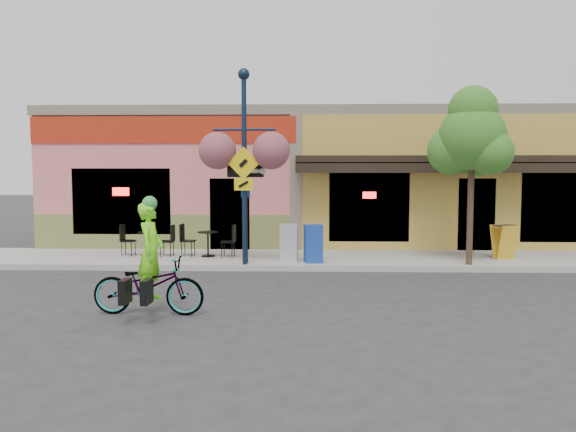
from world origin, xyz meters
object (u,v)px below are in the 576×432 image
(cyclist_rider, at_px, (151,266))
(lamp_post, at_px, (244,167))
(one_way_sign, at_px, (246,214))
(newspaper_box_grey, at_px, (289,243))
(street_tree, at_px, (471,175))
(building, at_px, (324,178))
(bicycle, at_px, (149,286))
(newspaper_box_blue, at_px, (313,244))

(cyclist_rider, distance_m, lamp_post, 4.94)
(lamp_post, distance_m, one_way_sign, 1.23)
(lamp_post, distance_m, newspaper_box_grey, 2.32)
(one_way_sign, distance_m, street_tree, 5.78)
(building, height_order, one_way_sign, building)
(cyclist_rider, bearing_deg, building, -14.50)
(lamp_post, height_order, street_tree, lamp_post)
(bicycle, bearing_deg, lamp_post, -12.94)
(lamp_post, relative_size, newspaper_box_grey, 5.04)
(lamp_post, distance_m, street_tree, 5.71)
(bicycle, height_order, street_tree, street_tree)
(newspaper_box_blue, bearing_deg, bicycle, -131.31)
(building, xyz_separation_m, one_way_sign, (-2.24, -6.56, -0.84))
(cyclist_rider, xyz_separation_m, street_tree, (6.88, 4.62, 1.56))
(building, xyz_separation_m, cyclist_rider, (-3.43, -11.31, -1.39))
(newspaper_box_grey, bearing_deg, street_tree, -2.02)
(one_way_sign, height_order, street_tree, street_tree)
(building, height_order, lamp_post, lamp_post)
(newspaper_box_blue, xyz_separation_m, newspaper_box_grey, (-0.64, 0.19, -0.00))
(lamp_post, bearing_deg, cyclist_rider, -101.75)
(lamp_post, relative_size, newspaper_box_blue, 4.99)
(cyclist_rider, relative_size, newspaper_box_grey, 1.77)
(one_way_sign, height_order, newspaper_box_blue, one_way_sign)
(lamp_post, xyz_separation_m, newspaper_box_blue, (1.74, 0.34, -1.97))
(building, height_order, newspaper_box_blue, building)
(street_tree, bearing_deg, newspaper_box_grey, 175.28)
(building, xyz_separation_m, street_tree, (3.45, -6.69, 0.17))
(cyclist_rider, bearing_deg, newspaper_box_grey, -22.15)
(lamp_post, height_order, newspaper_box_blue, lamp_post)
(lamp_post, bearing_deg, one_way_sign, 90.08)
(newspaper_box_blue, bearing_deg, cyclist_rider, -130.87)
(building, distance_m, bicycle, 11.96)
(lamp_post, height_order, newspaper_box_grey, lamp_post)
(lamp_post, xyz_separation_m, one_way_sign, (0.01, 0.28, -1.20))
(street_tree, bearing_deg, one_way_sign, 178.72)
(street_tree, bearing_deg, cyclist_rider, -146.08)
(newspaper_box_grey, bearing_deg, lamp_post, -151.60)
(newspaper_box_blue, height_order, street_tree, street_tree)
(street_tree, bearing_deg, building, 117.26)
(bicycle, xyz_separation_m, one_way_sign, (1.24, 4.75, 0.90))
(building, bearing_deg, lamp_post, -108.25)
(one_way_sign, xyz_separation_m, newspaper_box_blue, (1.73, 0.06, -0.77))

